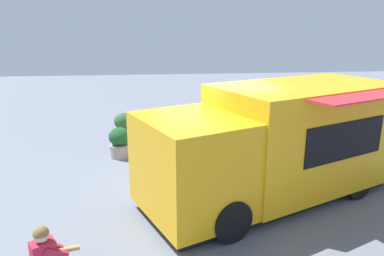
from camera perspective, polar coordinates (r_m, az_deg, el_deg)
ground_plane at (r=8.76m, az=3.12°, el=-8.02°), size 40.00×40.00×0.00m
food_truck at (r=7.77m, az=13.33°, el=-2.58°), size 5.95×4.13×2.36m
planter_flowering_near at (r=11.36m, az=-3.32°, el=-0.42°), size 0.45×0.45×0.73m
planter_flowering_far at (r=12.10m, az=-10.65°, el=0.48°), size 0.64×0.64×0.80m
planter_flowering_side at (r=10.23m, az=-11.29°, el=-2.19°), size 0.60×0.60×0.85m
plaza_bench at (r=12.58m, az=15.09°, el=0.66°), size 1.77×0.61×0.50m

